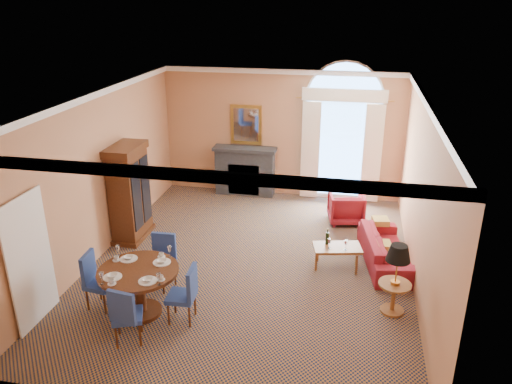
% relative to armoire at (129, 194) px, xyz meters
% --- Properties ---
extents(ground, '(7.50, 7.50, 0.00)m').
position_rel_armoire_xyz_m(ground, '(2.72, -0.64, -0.98)').
color(ground, '#142141').
rests_on(ground, ground).
extents(room_envelope, '(6.04, 7.52, 3.45)m').
position_rel_armoire_xyz_m(room_envelope, '(2.69, 0.03, 1.53)').
color(room_envelope, tan).
rests_on(room_envelope, ground).
extents(armoire, '(0.59, 1.04, 2.04)m').
position_rel_armoire_xyz_m(armoire, '(0.00, 0.00, 0.00)').
color(armoire, '#3D1E0D').
rests_on(armoire, ground).
extents(dining_table, '(1.29, 1.29, 1.01)m').
position_rel_armoire_xyz_m(dining_table, '(1.30, -2.56, -0.38)').
color(dining_table, '#3D1E0D').
rests_on(dining_table, ground).
extents(dining_chair_north, '(0.54, 0.54, 0.97)m').
position_rel_armoire_xyz_m(dining_chair_north, '(1.34, -1.65, -0.43)').
color(dining_chair_north, navy).
rests_on(dining_chair_north, ground).
extents(dining_chair_south, '(0.56, 0.56, 0.97)m').
position_rel_armoire_xyz_m(dining_chair_south, '(1.41, -3.33, -0.43)').
color(dining_chair_south, navy).
rests_on(dining_chair_south, ground).
extents(dining_chair_east, '(0.47, 0.45, 0.97)m').
position_rel_armoire_xyz_m(dining_chair_east, '(2.11, -2.61, -0.43)').
color(dining_chair_east, navy).
rests_on(dining_chair_east, ground).
extents(dining_chair_west, '(0.49, 0.49, 0.97)m').
position_rel_armoire_xyz_m(dining_chair_west, '(0.50, -2.51, -0.43)').
color(dining_chair_west, navy).
rests_on(dining_chair_west, ground).
extents(sofa, '(1.10, 2.10, 0.58)m').
position_rel_armoire_xyz_m(sofa, '(5.27, -0.09, -0.69)').
color(sofa, maroon).
rests_on(sofa, ground).
extents(armchair, '(0.89, 0.90, 0.71)m').
position_rel_armoire_xyz_m(armchair, '(4.44, 1.68, -0.63)').
color(armchair, maroon).
rests_on(armchair, ground).
extents(coffee_table, '(0.97, 0.67, 0.76)m').
position_rel_armoire_xyz_m(coffee_table, '(4.34, -0.46, -0.57)').
color(coffee_table, '#965B2D').
rests_on(coffee_table, ground).
extents(side_table, '(0.53, 0.53, 1.19)m').
position_rel_armoire_xyz_m(side_table, '(5.32, -1.71, -0.20)').
color(side_table, '#965B2D').
rests_on(side_table, ground).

